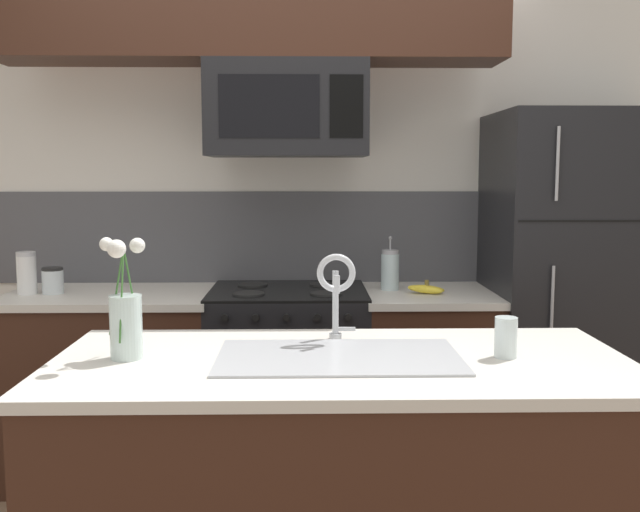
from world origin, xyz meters
TOP-DOWN VIEW (x-y plane):
  - rear_partition at (0.30, 1.28)m, footprint 5.20×0.10m
  - splash_band at (0.00, 1.22)m, footprint 3.31×0.01m
  - back_counter_left at (-0.86, 0.90)m, footprint 1.00×0.65m
  - back_counter_right at (0.69, 0.90)m, footprint 0.65×0.65m
  - stove_range at (0.00, 0.90)m, footprint 0.76×0.64m
  - microwave at (0.00, 0.88)m, footprint 0.74×0.40m
  - refrigerator at (1.43, 0.92)m, footprint 0.87×0.74m
  - storage_jar_tall at (-1.25, 0.87)m, footprint 0.09×0.09m
  - storage_jar_medium at (-1.13, 0.88)m, footprint 0.10×0.10m
  - banana_bunch at (0.67, 0.84)m, footprint 0.19×0.12m
  - french_press at (0.50, 0.96)m, footprint 0.09×0.09m
  - island_counter at (0.20, -0.35)m, footprint 1.81×0.84m
  - kitchen_sink at (0.19, -0.35)m, footprint 0.76×0.44m
  - sink_faucet at (0.19, -0.13)m, footprint 0.14×0.14m
  - drinking_glass at (0.71, -0.35)m, footprint 0.07×0.07m
  - flower_vase at (-0.47, -0.34)m, footprint 0.14×0.18m

SIDE VIEW (x-z plane):
  - island_counter at x=0.20m, z-range 0.00..0.91m
  - back_counter_left at x=-0.86m, z-range 0.00..0.91m
  - back_counter_right at x=0.69m, z-range 0.00..0.91m
  - stove_range at x=0.00m, z-range 0.00..0.93m
  - kitchen_sink at x=0.19m, z-range 0.76..0.92m
  - refrigerator at x=1.43m, z-range 0.00..1.78m
  - banana_bunch at x=0.67m, z-range 0.89..0.97m
  - storage_jar_medium at x=-1.13m, z-range 0.91..1.04m
  - drinking_glass at x=0.71m, z-range 0.91..1.04m
  - french_press at x=0.50m, z-range 0.88..1.14m
  - storage_jar_tall at x=-1.25m, z-range 0.91..1.11m
  - flower_vase at x=-0.47m, z-range 0.84..1.22m
  - sink_faucet at x=0.19m, z-range 0.95..1.26m
  - splash_band at x=0.00m, z-range 0.91..1.39m
  - rear_partition at x=0.30m, z-range 0.00..2.60m
  - microwave at x=0.00m, z-range 1.56..2.00m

